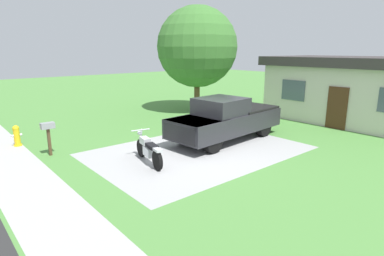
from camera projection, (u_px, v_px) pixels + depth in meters
The scene contains 9 objects.
ground_plane at pixel (199, 151), 12.52m from camera, with size 80.00×80.00×0.00m, color #4C843C.
driveway_pad at pixel (199, 151), 12.52m from camera, with size 5.66×8.12×0.01m, color #9E9E9E.
sidewalk_strip at pixel (35, 194), 8.76m from camera, with size 36.00×1.80×0.01m, color #A6A6A1.
motorcycle at pixel (148, 150), 11.09m from camera, with size 2.19×0.80×1.09m.
pickup_truck at pixel (227, 119), 13.86m from camera, with size 2.43×5.76×1.90m.
fire_hydrant at pixel (17, 136), 13.06m from camera, with size 0.32×0.40×0.87m.
mailbox at pixel (48, 130), 11.75m from camera, with size 0.26×0.48×1.26m.
shade_tree at pixel (197, 47), 19.79m from camera, with size 5.00×5.00×6.54m.
neighbor_house at pixel (361, 89), 17.18m from camera, with size 9.60×5.60×3.50m.
Camera 1 is at (8.95, -7.91, 3.87)m, focal length 29.74 mm.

